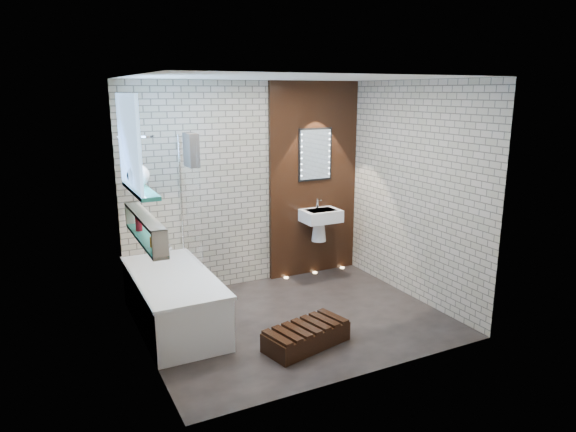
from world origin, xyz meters
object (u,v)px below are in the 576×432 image
washbasin (320,220)px  led_mirror (315,154)px  bathtub (173,300)px  bath_screen (190,199)px  walnut_step (306,337)px

washbasin → led_mirror: (0.00, 0.16, 0.86)m
bathtub → bath_screen: 1.14m
bathtub → washbasin: (2.17, 0.62, 0.50)m
bath_screen → led_mirror: size_ratio=2.00×
washbasin → walnut_step: size_ratio=0.67×
walnut_step → washbasin: bearing=56.1°
led_mirror → walnut_step: size_ratio=0.81×
bathtub → walnut_step: size_ratio=2.02×
led_mirror → bath_screen: bearing=-169.3°
bath_screen → walnut_step: bearing=-64.9°
bathtub → bath_screen: size_ratio=1.24×
bath_screen → walnut_step: (0.70, -1.49, -1.18)m
bath_screen → washbasin: bearing=5.8°
bath_screen → washbasin: bath_screen is taller
washbasin → bathtub: bearing=-164.0°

